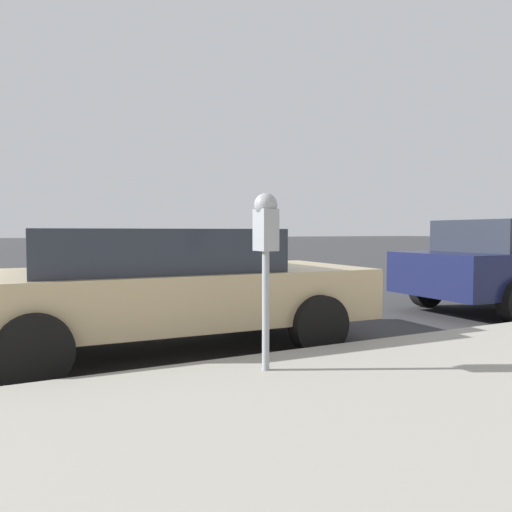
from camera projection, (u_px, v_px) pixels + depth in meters
ground_plane at (126, 336)px, 6.27m from camera, size 220.00×220.00×0.00m
parking_meter at (266, 236)px, 4.04m from camera, size 0.21×0.19×1.45m
car_tan at (163, 284)px, 5.57m from camera, size 2.28×4.55×1.34m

